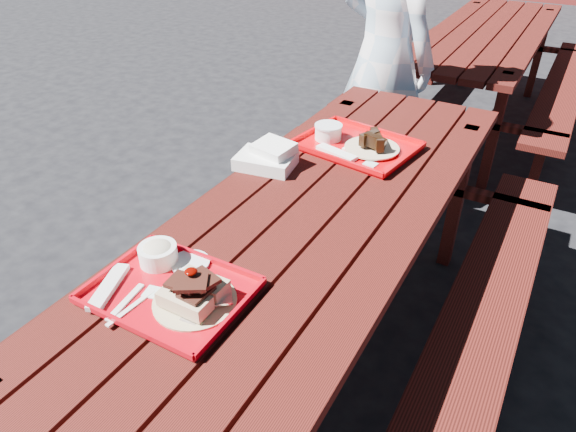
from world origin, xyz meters
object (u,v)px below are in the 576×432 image
at_px(picnic_table_near, 309,258).
at_px(person, 384,56).
at_px(picnic_table_far, 484,56).
at_px(far_tray, 354,143).
at_px(near_tray, 174,281).

height_order(picnic_table_near, person, person).
height_order(picnic_table_far, far_tray, far_tray).
height_order(picnic_table_far, person, person).
distance_m(picnic_table_near, far_tray, 0.56).
xyz_separation_m(near_tray, person, (-0.16, 1.95, 0.08)).
bearing_deg(near_tray, picnic_table_far, 87.67).
xyz_separation_m(far_tray, person, (-0.23, 0.92, 0.09)).
relative_size(picnic_table_near, near_tray, 5.90).
height_order(picnic_table_near, picnic_table_far, same).
bearing_deg(far_tray, picnic_table_near, -82.54).
height_order(picnic_table_near, near_tray, near_tray).
distance_m(picnic_table_far, far_tray, 2.30).
height_order(near_tray, person, person).
bearing_deg(picnic_table_near, near_tray, -104.65).
height_order(picnic_table_near, far_tray, far_tray).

